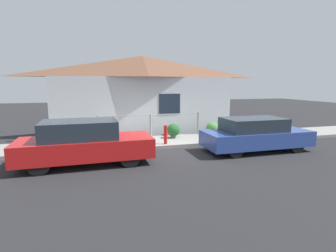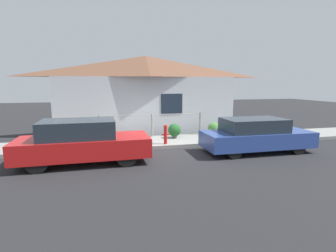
{
  "view_description": "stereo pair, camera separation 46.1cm",
  "coord_description": "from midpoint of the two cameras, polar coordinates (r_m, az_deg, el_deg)",
  "views": [
    {
      "loc": [
        -2.53,
        -10.0,
        2.64
      ],
      "look_at": [
        0.38,
        0.3,
        0.9
      ],
      "focal_mm": 28.0,
      "sensor_mm": 36.0,
      "label": 1
    },
    {
      "loc": [
        -2.08,
        -10.12,
        2.64
      ],
      "look_at": [
        0.38,
        0.3,
        0.9
      ],
      "focal_mm": 28.0,
      "sensor_mm": 36.0,
      "label": 2
    }
  ],
  "objects": [
    {
      "name": "potted_plant_by_fence",
      "position": [
        11.44,
        -17.0,
        -1.88
      ],
      "size": [
        0.54,
        0.54,
        0.66
      ],
      "color": "slate",
      "rests_on": "sidewalk"
    },
    {
      "name": "fire_hydrant",
      "position": [
        10.85,
        0.66,
        -1.72
      ],
      "size": [
        0.34,
        0.15,
        0.82
      ],
      "color": "red",
      "rests_on": "sidewalk"
    },
    {
      "name": "car_right",
      "position": [
        10.78,
        19.79,
        -1.92
      ],
      "size": [
        4.24,
        1.63,
        1.32
      ],
      "rotation": [
        0.0,
        0.0,
        -0.0
      ],
      "color": "#2D4793",
      "rests_on": "ground_plane"
    },
    {
      "name": "fence",
      "position": [
        12.37,
        -2.4,
        0.45
      ],
      "size": [
        4.9,
        0.1,
        1.1
      ],
      "color": "#999993",
      "rests_on": "sidewalk"
    },
    {
      "name": "sidewalk",
      "position": [
        11.63,
        -1.54,
        -3.52
      ],
      "size": [
        24.0,
        2.1,
        0.15
      ],
      "color": "gray",
      "rests_on": "ground_plane"
    },
    {
      "name": "car_left",
      "position": [
        9.06,
        -16.73,
        -3.32
      ],
      "size": [
        4.31,
        1.74,
        1.46
      ],
      "rotation": [
        0.0,
        0.0,
        0.02
      ],
      "color": "red",
      "rests_on": "ground_plane"
    },
    {
      "name": "house",
      "position": [
        13.91,
        -3.82,
        11.77
      ],
      "size": [
        9.45,
        2.23,
        4.06
      ],
      "color": "silver",
      "rests_on": "ground_plane"
    },
    {
      "name": "ground_plane",
      "position": [
        10.65,
        -0.38,
        -5.12
      ],
      "size": [
        60.0,
        60.0,
        0.0
      ],
      "primitive_type": "plane",
      "color": "#262628"
    },
    {
      "name": "potted_plant_near_hydrant",
      "position": [
        12.08,
        2.5,
        -0.94
      ],
      "size": [
        0.6,
        0.6,
        0.67
      ],
      "color": "slate",
      "rests_on": "sidewalk"
    },
    {
      "name": "potted_plant_corner",
      "position": [
        12.71,
        11.0,
        -0.61
      ],
      "size": [
        0.59,
        0.59,
        0.66
      ],
      "color": "brown",
      "rests_on": "sidewalk"
    }
  ]
}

